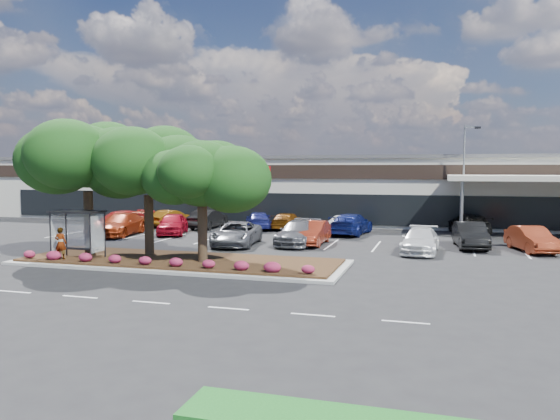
# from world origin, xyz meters

# --- Properties ---
(ground) EXTENTS (160.00, 160.00, 0.00)m
(ground) POSITION_xyz_m (0.00, 0.00, 0.00)
(ground) COLOR black
(ground) RESTS_ON ground
(retail_store) EXTENTS (80.40, 25.20, 6.25)m
(retail_store) POSITION_xyz_m (0.06, 33.91, 3.15)
(retail_store) COLOR beige
(retail_store) RESTS_ON ground
(landscape_island) EXTENTS (18.00, 6.00, 0.26)m
(landscape_island) POSITION_xyz_m (-2.00, 4.00, 0.12)
(landscape_island) COLOR #9C9B97
(landscape_island) RESTS_ON ground
(lane_markings) EXTENTS (33.12, 20.06, 0.01)m
(lane_markings) POSITION_xyz_m (-0.14, 10.42, 0.01)
(lane_markings) COLOR silver
(lane_markings) RESTS_ON ground
(shrub_row) EXTENTS (17.00, 0.80, 0.50)m
(shrub_row) POSITION_xyz_m (-2.00, 1.90, 0.51)
(shrub_row) COLOR #9B224B
(shrub_row) RESTS_ON landscape_island
(bus_shelter) EXTENTS (2.75, 1.55, 2.59)m
(bus_shelter) POSITION_xyz_m (-7.50, 2.95, 2.31)
(bus_shelter) COLOR black
(bus_shelter) RESTS_ON landscape_island
(island_tree_west) EXTENTS (7.20, 7.20, 7.89)m
(island_tree_west) POSITION_xyz_m (-8.00, 4.50, 4.21)
(island_tree_west) COLOR #17320E
(island_tree_west) RESTS_ON landscape_island
(island_tree_mid) EXTENTS (6.60, 6.60, 7.32)m
(island_tree_mid) POSITION_xyz_m (-4.50, 5.20, 3.92)
(island_tree_mid) COLOR #17320E
(island_tree_mid) RESTS_ON landscape_island
(island_tree_east) EXTENTS (5.80, 5.80, 6.50)m
(island_tree_east) POSITION_xyz_m (-0.50, 3.70, 3.51)
(island_tree_east) COLOR #17320E
(island_tree_east) RESTS_ON landscape_island
(conifer_north_west) EXTENTS (4.40, 4.40, 10.00)m
(conifer_north_west) POSITION_xyz_m (-30.00, 46.00, 5.00)
(conifer_north_west) COLOR #17320E
(conifer_north_west) RESTS_ON ground
(person_waiting) EXTENTS (0.70, 0.53, 1.74)m
(person_waiting) POSITION_xyz_m (-8.12, 2.16, 1.13)
(person_waiting) COLOR #594C47
(person_waiting) RESTS_ON landscape_island
(light_pole) EXTENTS (1.42, 0.74, 8.48)m
(light_pole) POSITION_xyz_m (13.33, 22.82, 3.72)
(light_pole) COLOR #9C9B97
(light_pole) RESTS_ON ground
(car_0) EXTENTS (3.15, 6.05, 1.68)m
(car_0) POSITION_xyz_m (-11.92, 13.87, 0.84)
(car_0) COLOR maroon
(car_0) RESTS_ON ground
(car_1) EXTENTS (4.44, 6.16, 1.66)m
(car_1) POSITION_xyz_m (-13.42, 15.94, 0.83)
(car_1) COLOR maroon
(car_1) RESTS_ON ground
(car_2) EXTENTS (3.40, 5.23, 1.66)m
(car_2) POSITION_xyz_m (-8.38, 15.53, 0.83)
(car_2) COLOR maroon
(car_2) RESTS_ON ground
(car_3) EXTENTS (3.26, 5.90, 1.56)m
(car_3) POSITION_xyz_m (-1.50, 11.33, 0.78)
(car_3) COLOR #54565C
(car_3) RESTS_ON ground
(car_4) EXTENTS (2.33, 5.59, 1.61)m
(car_4) POSITION_xyz_m (2.38, 12.80, 0.81)
(car_4) COLOR #4E4F54
(car_4) RESTS_ON ground
(car_5) EXTENTS (1.69, 4.84, 1.59)m
(car_5) POSITION_xyz_m (3.25, 13.10, 0.80)
(car_5) COLOR maroon
(car_5) RESTS_ON ground
(car_6) EXTENTS (2.35, 5.23, 1.49)m
(car_6) POSITION_xyz_m (10.36, 11.57, 0.74)
(car_6) COLOR silver
(car_6) RESTS_ON ground
(car_7) EXTENTS (2.24, 5.18, 1.66)m
(car_7) POSITION_xyz_m (13.40, 14.51, 0.83)
(car_7) COLOR black
(car_7) RESTS_ON ground
(car_8) EXTENTS (2.82, 4.98, 1.55)m
(car_8) POSITION_xyz_m (16.94, 13.97, 0.78)
(car_8) COLOR maroon
(car_8) RESTS_ON ground
(car_9) EXTENTS (2.71, 4.68, 1.46)m
(car_9) POSITION_xyz_m (-11.15, 20.59, 0.73)
(car_9) COLOR #683D0A
(car_9) RESTS_ON ground
(car_10) EXTENTS (1.76, 4.90, 1.61)m
(car_10) POSITION_xyz_m (-7.44, 20.18, 0.80)
(car_10) COLOR black
(car_10) RESTS_ON ground
(car_11) EXTENTS (1.94, 4.75, 1.38)m
(car_11) POSITION_xyz_m (-0.82, 21.49, 0.69)
(car_11) COLOR #633209
(car_11) RESTS_ON ground
(car_12) EXTENTS (3.68, 5.35, 1.44)m
(car_12) POSITION_xyz_m (-3.14, 20.82, 0.72)
(car_12) COLOR navy
(car_12) RESTS_ON ground
(car_13) EXTENTS (2.50, 5.36, 1.48)m
(car_13) POSITION_xyz_m (4.27, 19.65, 0.74)
(car_13) COLOR silver
(car_13) RESTS_ON ground
(car_14) EXTENTS (2.95, 5.86, 1.63)m
(car_14) POSITION_xyz_m (4.94, 19.33, 0.82)
(car_14) COLOR #0D1755
(car_14) RESTS_ON ground
(car_16) EXTENTS (3.48, 5.86, 1.59)m
(car_16) POSITION_xyz_m (13.70, 22.18, 0.80)
(car_16) COLOR black
(car_16) RESTS_ON ground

